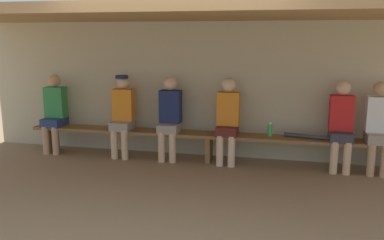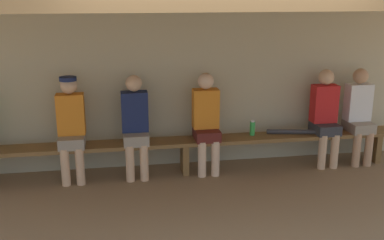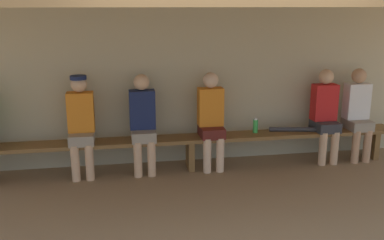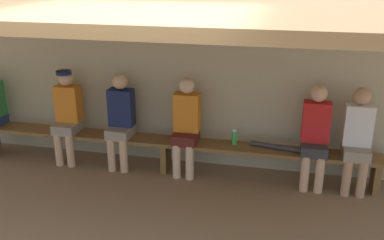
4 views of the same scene
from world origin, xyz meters
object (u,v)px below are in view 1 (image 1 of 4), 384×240
at_px(player_leftmost, 54,110).
at_px(player_middle, 378,124).
at_px(baseball_bat, 310,137).
at_px(player_in_white, 170,115).
at_px(player_near_post, 341,122).
at_px(bench, 209,138).
at_px(water_bottle_orange, 270,130).
at_px(player_in_red, 228,118).
at_px(player_shirtless_tan, 123,112).

bearing_deg(player_leftmost, player_middle, 0.00).
bearing_deg(baseball_bat, player_leftmost, -169.11).
height_order(player_in_white, player_near_post, same).
height_order(bench, player_in_white, player_in_white).
relative_size(player_in_white, player_leftmost, 1.00).
bearing_deg(water_bottle_orange, player_middle, -1.74).
relative_size(player_in_white, player_middle, 1.00).
height_order(player_leftmost, baseball_bat, player_leftmost).
xyz_separation_m(water_bottle_orange, baseball_bat, (0.59, -0.05, -0.07)).
bearing_deg(baseball_bat, water_bottle_orange, -173.88).
relative_size(player_in_red, water_bottle_orange, 6.33).
height_order(player_in_white, water_bottle_orange, player_in_white).
bearing_deg(player_near_post, player_shirtless_tan, 179.99).
bearing_deg(player_near_post, bench, -179.91).
xyz_separation_m(player_in_red, player_middle, (2.18, 0.00, 0.00)).
xyz_separation_m(player_middle, player_shirtless_tan, (-3.91, 0.00, 0.02)).
bearing_deg(water_bottle_orange, player_leftmost, -179.27).
height_order(player_in_red, player_middle, same).
distance_m(player_in_red, player_near_post, 1.67).
bearing_deg(player_middle, player_leftmost, 180.00).
bearing_deg(bench, player_in_white, 179.72).
bearing_deg(bench, water_bottle_orange, 3.00).
distance_m(player_in_red, player_leftmost, 2.98).
bearing_deg(player_in_white, player_in_red, 0.00).
height_order(player_shirtless_tan, water_bottle_orange, player_shirtless_tan).
distance_m(player_leftmost, player_shirtless_tan, 1.24).
bearing_deg(baseball_bat, bench, -169.07).
height_order(player_leftmost, player_shirtless_tan, player_shirtless_tan).
relative_size(bench, baseball_bat, 7.88).
relative_size(player_middle, player_leftmost, 1.00).
relative_size(bench, player_in_red, 4.49).
bearing_deg(bench, player_leftmost, 179.93).
bearing_deg(player_in_red, baseball_bat, -0.14).
relative_size(bench, player_leftmost, 4.49).
bearing_deg(player_leftmost, player_near_post, 0.00).
distance_m(player_in_white, player_shirtless_tan, 0.80).
height_order(player_middle, water_bottle_orange, player_middle).
height_order(player_middle, baseball_bat, player_middle).
bearing_deg(water_bottle_orange, player_shirtless_tan, -178.90).
bearing_deg(player_leftmost, water_bottle_orange, 0.73).
bearing_deg(player_shirtless_tan, player_middle, -0.01).
height_order(bench, player_middle, player_middle).
bearing_deg(player_in_red, player_leftmost, 180.00).
distance_m(player_in_red, player_shirtless_tan, 1.74).
distance_m(player_in_white, player_middle, 3.11).
height_order(player_leftmost, water_bottle_orange, player_leftmost).
height_order(player_near_post, baseball_bat, player_near_post).
xyz_separation_m(bench, baseball_bat, (1.53, -0.00, 0.11)).
xyz_separation_m(player_leftmost, player_shirtless_tan, (1.24, 0.00, 0.02)).
distance_m(player_in_red, water_bottle_orange, 0.67).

